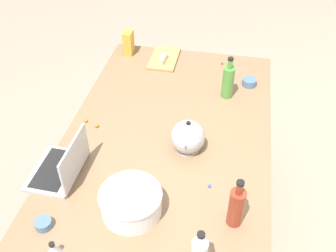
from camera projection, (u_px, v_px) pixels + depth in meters
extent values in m
plane|color=gray|center=(168.00, 228.00, 2.75)|extent=(12.00, 12.00, 0.00)
cube|color=#4C331E|center=(168.00, 187.00, 2.47)|extent=(1.76, 1.06, 0.87)
cube|color=#846647|center=(168.00, 135.00, 2.18)|extent=(1.82, 1.12, 0.03)
cube|color=#B7B7BC|center=(57.00, 171.00, 1.94)|extent=(0.31, 0.23, 0.02)
cube|color=black|center=(54.00, 169.00, 1.93)|extent=(0.28, 0.16, 0.00)
cube|color=#B7B7BC|center=(75.00, 159.00, 1.85)|extent=(0.30, 0.02, 0.20)
cube|color=#333842|center=(74.00, 159.00, 1.85)|extent=(0.27, 0.01, 0.18)
cylinder|color=white|center=(131.00, 203.00, 1.73)|extent=(0.27, 0.27, 0.12)
cylinder|color=black|center=(131.00, 202.00, 1.72)|extent=(0.22, 0.22, 0.10)
torus|color=white|center=(130.00, 194.00, 1.69)|extent=(0.28, 0.28, 0.02)
cylinder|color=maroon|center=(236.00, 208.00, 1.66)|extent=(0.07, 0.07, 0.20)
cylinder|color=maroon|center=(240.00, 188.00, 1.58)|extent=(0.03, 0.03, 0.06)
cylinder|color=black|center=(241.00, 183.00, 1.55)|extent=(0.03, 0.03, 0.01)
cylinder|color=white|center=(201.00, 239.00, 1.43)|extent=(0.03, 0.03, 0.05)
cylinder|color=black|center=(201.00, 235.00, 1.41)|extent=(0.03, 0.03, 0.01)
cylinder|color=#4C8C38|center=(228.00, 82.00, 2.36)|extent=(0.07, 0.07, 0.20)
cylinder|color=#4C8C38|center=(230.00, 64.00, 2.28)|extent=(0.03, 0.03, 0.06)
cylinder|color=black|center=(231.00, 59.00, 2.25)|extent=(0.03, 0.03, 0.01)
cylinder|color=#ADADB2|center=(187.00, 147.00, 2.07)|extent=(0.13, 0.13, 0.01)
sphere|color=#ADADB2|center=(188.00, 137.00, 2.02)|extent=(0.18, 0.18, 0.18)
cone|color=#ADADB2|center=(185.00, 146.00, 1.95)|extent=(0.08, 0.03, 0.07)
sphere|color=black|center=(188.00, 123.00, 1.96)|extent=(0.02, 0.02, 0.02)
cube|color=#AD7F4C|center=(164.00, 58.00, 2.75)|extent=(0.32, 0.19, 0.02)
cube|color=#F4E58C|center=(163.00, 59.00, 2.70)|extent=(0.11, 0.05, 0.04)
cylinder|color=slate|center=(43.00, 224.00, 1.69)|extent=(0.07, 0.07, 0.04)
cylinder|color=slate|center=(249.00, 82.00, 2.50)|extent=(0.09, 0.09, 0.05)
cone|color=#B2B2B7|center=(53.00, 249.00, 1.58)|extent=(0.07, 0.07, 0.07)
cylinder|color=black|center=(52.00, 244.00, 1.55)|extent=(0.02, 0.02, 0.01)
cube|color=gold|center=(129.00, 43.00, 2.76)|extent=(0.09, 0.06, 0.17)
sphere|color=blue|center=(242.00, 185.00, 1.87)|extent=(0.02, 0.02, 0.02)
sphere|color=orange|center=(86.00, 121.00, 2.23)|extent=(0.02, 0.02, 0.02)
sphere|color=orange|center=(97.00, 126.00, 2.20)|extent=(0.02, 0.02, 0.02)
sphere|color=red|center=(222.00, 63.00, 2.70)|extent=(0.01, 0.01, 0.01)
sphere|color=blue|center=(209.00, 186.00, 1.87)|extent=(0.02, 0.02, 0.02)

